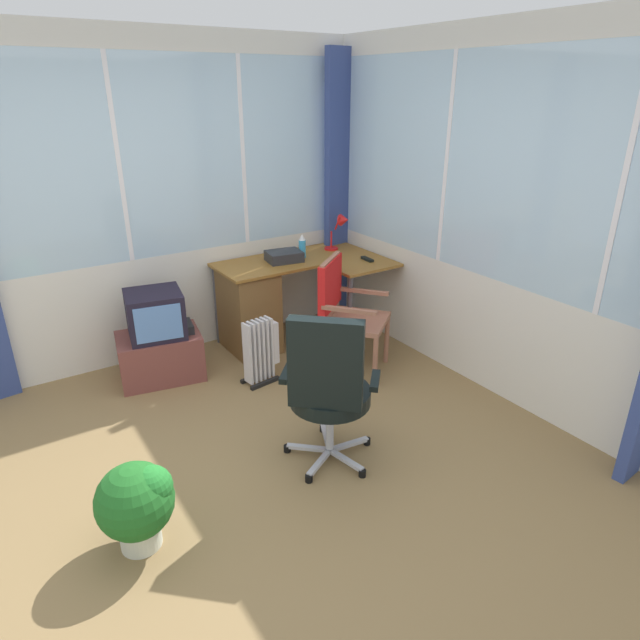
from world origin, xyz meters
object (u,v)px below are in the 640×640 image
object	(u,v)px
desk	(257,303)
desk_lamp	(341,227)
paper_tray	(284,256)
office_chair	(328,385)
space_heater	(262,350)
spray_bottle	(302,246)
tv_on_stand	(159,341)
tv_remote	(367,259)
wooden_armchair	(341,302)
potted_plant	(137,502)

from	to	relation	value
desk	desk_lamp	world-z (taller)	desk_lamp
paper_tray	office_chair	size ratio (longest dim) A/B	0.29
paper_tray	space_heater	xyz separation A→B (m)	(-0.56, -0.59, -0.53)
spray_bottle	tv_on_stand	distance (m)	1.51
desk	paper_tray	bearing A→B (deg)	-1.29
tv_remote	tv_on_stand	size ratio (longest dim) A/B	0.20
space_heater	tv_on_stand	bearing A→B (deg)	142.41
desk	paper_tray	distance (m)	0.48
tv_remote	paper_tray	xyz separation A→B (m)	(-0.63, 0.39, 0.03)
tv_remote	space_heater	bearing A→B (deg)	-166.44
paper_tray	spray_bottle	bearing A→B (deg)	3.44
desk	wooden_armchair	distance (m)	0.86
desk	tv_on_stand	xyz separation A→B (m)	(-0.93, -0.09, -0.09)
spray_bottle	desk_lamp	bearing A→B (deg)	2.40
tv_remote	spray_bottle	xyz separation A→B (m)	(-0.43, 0.40, 0.09)
potted_plant	desk_lamp	bearing A→B (deg)	35.60
desk_lamp	spray_bottle	world-z (taller)	desk_lamp
wooden_armchair	potted_plant	xyz separation A→B (m)	(-1.97, -1.03, -0.31)
wooden_armchair	potted_plant	world-z (taller)	wooden_armchair
tv_on_stand	desk	bearing A→B (deg)	5.57
space_heater	office_chair	bearing A→B (deg)	-97.74
tv_remote	desk_lamp	bearing A→B (deg)	92.98
spray_bottle	paper_tray	size ratio (longest dim) A/B	0.72
tv_remote	potted_plant	bearing A→B (deg)	-147.06
wooden_armchair	tv_on_stand	bearing A→B (deg)	153.17
paper_tray	tv_on_stand	world-z (taller)	paper_tray
tv_remote	paper_tray	size ratio (longest dim) A/B	0.50
spray_bottle	wooden_armchair	world-z (taller)	spray_bottle
spray_bottle	paper_tray	world-z (taller)	spray_bottle
wooden_armchair	tv_on_stand	xyz separation A→B (m)	(-1.30, 0.66, -0.27)
desk	space_heater	bearing A→B (deg)	-114.90
tv_on_stand	potted_plant	distance (m)	1.82
tv_on_stand	spray_bottle	bearing A→B (deg)	3.90
spray_bottle	potted_plant	world-z (taller)	spray_bottle
tv_remote	wooden_armchair	bearing A→B (deg)	-142.61
office_chair	tv_on_stand	xyz separation A→B (m)	(-0.49, 1.67, -0.25)
desk_lamp	tv_on_stand	distance (m)	1.97
spray_bottle	tv_on_stand	xyz separation A→B (m)	(-1.41, -0.10, -0.54)
office_chair	tv_remote	bearing A→B (deg)	45.43
space_heater	potted_plant	world-z (taller)	space_heater
spray_bottle	potted_plant	size ratio (longest dim) A/B	0.45
office_chair	paper_tray	bearing A→B (deg)	67.78
spray_bottle	office_chair	world-z (taller)	office_chair
desk	tv_on_stand	world-z (taller)	desk
desk_lamp	tv_remote	size ratio (longest dim) A/B	2.30
tv_remote	potted_plant	distance (m)	2.91
potted_plant	wooden_armchair	bearing A→B (deg)	27.60
desk_lamp	tv_on_stand	world-z (taller)	desk_lamp
wooden_armchair	potted_plant	distance (m)	2.25
space_heater	desk	bearing A→B (deg)	65.10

